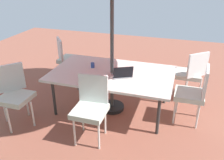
% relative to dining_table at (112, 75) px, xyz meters
% --- Properties ---
extents(ground_plane, '(10.00, 10.00, 0.02)m').
position_rel_dining_table_xyz_m(ground_plane, '(0.00, 0.00, -0.69)').
color(ground_plane, '#935442').
extents(dining_table, '(2.07, 1.27, 0.72)m').
position_rel_dining_table_xyz_m(dining_table, '(0.00, 0.00, 0.00)').
color(dining_table, silver).
rests_on(dining_table, ground_plane).
extents(chair_southeast, '(0.58, 0.58, 0.98)m').
position_rel_dining_table_xyz_m(chair_southeast, '(1.29, -0.85, -0.13)').
color(chair_southeast, silver).
rests_on(chair_southeast, ground_plane).
extents(chair_north, '(0.47, 0.48, 0.98)m').
position_rel_dining_table_xyz_m(chair_north, '(0.05, 0.85, -0.13)').
color(chair_north, silver).
rests_on(chair_north, ground_plane).
extents(chair_southwest, '(0.58, 0.59, 0.98)m').
position_rel_dining_table_xyz_m(chair_southwest, '(-1.30, -0.81, -0.13)').
color(chair_southwest, silver).
rests_on(chair_southwest, ground_plane).
extents(chair_west, '(0.47, 0.46, 0.98)m').
position_rel_dining_table_xyz_m(chair_west, '(-1.36, -0.03, -0.13)').
color(chair_west, silver).
rests_on(chair_west, ground_plane).
extents(chair_northeast, '(0.59, 0.58, 0.98)m').
position_rel_dining_table_xyz_m(chair_northeast, '(1.35, 0.86, -0.13)').
color(chair_northeast, silver).
rests_on(chair_northeast, ground_plane).
extents(laptop, '(0.40, 0.37, 0.21)m').
position_rel_dining_table_xyz_m(laptop, '(-0.22, 0.13, 0.09)').
color(laptop, gray).
rests_on(laptop, dining_table).
extents(cup, '(0.07, 0.07, 0.09)m').
position_rel_dining_table_xyz_m(cup, '(0.40, -0.11, 0.09)').
color(cup, '#334C99').
rests_on(cup, dining_table).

